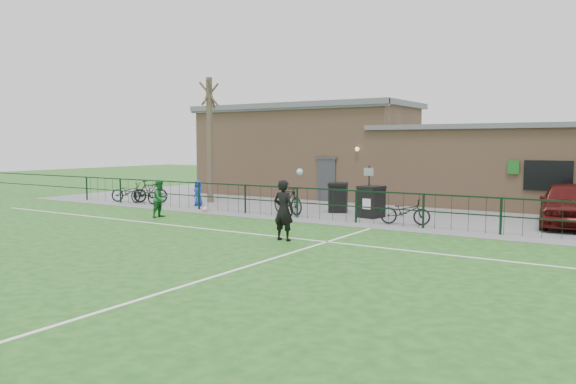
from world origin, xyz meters
The scene contains 21 objects.
ground centered at (0.00, 0.00, 0.00)m, with size 90.00×90.00×0.00m, color #1C4F17.
paving_strip centered at (0.00, 13.50, 0.01)m, with size 34.00×13.00×0.02m, color slate.
pitch_line_touch centered at (0.00, 7.80, 0.00)m, with size 28.00×0.10×0.01m, color white.
pitch_line_mid centered at (0.00, 4.00, 0.00)m, with size 28.00×0.10×0.01m, color white.
pitch_line_perp centered at (2.00, 0.00, 0.00)m, with size 0.10×16.00×0.01m, color white.
perimeter_fence centered at (0.00, 8.00, 0.60)m, with size 28.00×0.10×1.20m, color black.
bare_tree centered at (-8.00, 10.50, 3.00)m, with size 0.30×0.30×6.00m, color #4C3D2E.
wheelie_bin_left centered at (-0.97, 10.38, 0.59)m, with size 0.75×0.85×1.14m, color black.
wheelie_bin_right centered at (0.90, 9.56, 0.59)m, with size 0.75×0.85×1.13m, color black.
sign_post centered at (0.78, 9.58, 1.02)m, with size 0.06×0.06×2.00m, color black.
car_maroon centered at (7.55, 11.19, 0.79)m, with size 1.82×4.52×1.54m, color #4A0E0D.
bicycle_a centered at (-11.44, 8.47, 0.50)m, with size 0.63×1.82×0.95m, color black.
bicycle_b centered at (-10.26, 8.74, 0.55)m, with size 0.50×1.77×1.06m, color black.
bicycle_c centered at (-10.30, 8.37, 0.49)m, with size 0.62×1.78×0.93m, color black.
bicycle_d centered at (-2.32, 8.60, 0.60)m, with size 0.54×1.91×1.15m, color black.
bicycle_e centered at (2.68, 8.47, 0.48)m, with size 0.61×1.75×0.92m, color black.
spectator_child centered at (-7.42, 8.98, 0.61)m, with size 0.58×0.38×1.18m, color #1335B9.
goalkeeper_kick centered at (0.77, 3.57, 0.93)m, with size 1.44×2.88×2.01m.
outfield_player centered at (-6.09, 5.30, 0.73)m, with size 0.71×0.55×1.46m, color #1B612B.
ball_ground centered at (-5.73, 7.50, 0.12)m, with size 0.24×0.24×0.24m, color white.
clubhouse centered at (-0.88, 16.50, 2.22)m, with size 24.25×5.40×4.96m.
Camera 1 is at (9.78, -10.26, 2.89)m, focal length 35.00 mm.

